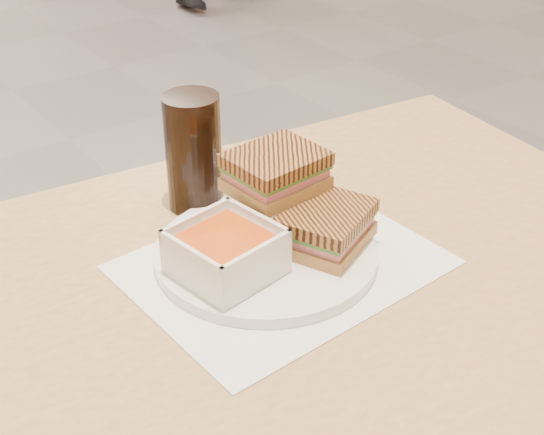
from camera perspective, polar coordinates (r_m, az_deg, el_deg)
main_table at (r=0.95m, az=-3.32°, el=-11.49°), size 1.27×0.83×0.75m
tray_liner at (r=0.92m, az=0.80°, el=-3.58°), size 0.37×0.30×0.00m
plate at (r=0.93m, az=-0.46°, el=-2.69°), size 0.27×0.27×0.01m
soup_bowl at (r=0.87m, az=-3.50°, el=-2.75°), size 0.12×0.12×0.06m
panini_lower at (r=0.92m, az=4.10°, el=-0.69°), size 0.14×0.13×0.05m
panini_upper at (r=0.93m, az=0.29°, el=3.51°), size 0.12×0.10×0.05m
cola_glass at (r=1.01m, az=-5.96°, el=4.90°), size 0.08×0.08×0.16m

